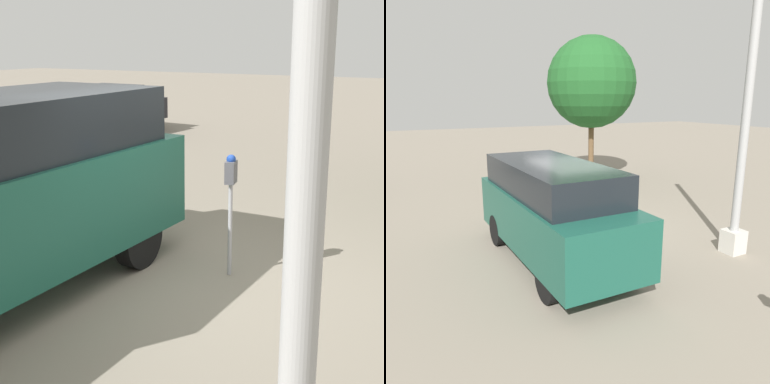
# 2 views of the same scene
# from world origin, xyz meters

# --- Properties ---
(ground_plane) EXTENTS (80.00, 80.00, 0.00)m
(ground_plane) POSITION_xyz_m (0.00, 0.00, 0.00)
(ground_plane) COLOR gray
(parking_meter_near) EXTENTS (0.22, 0.15, 1.47)m
(parking_meter_near) POSITION_xyz_m (-0.54, 0.42, 1.08)
(parking_meter_near) COLOR #9E9EA3
(parking_meter_near) RESTS_ON ground
(lamp_post) EXTENTS (0.44, 0.44, 6.00)m
(lamp_post) POSITION_xyz_m (2.84, 2.41, 2.24)
(lamp_post) COLOR beige
(lamp_post) RESTS_ON ground
(car_distant) EXTENTS (4.18, 1.98, 1.44)m
(car_distant) POSITION_xyz_m (-8.56, -7.62, 0.77)
(car_distant) COLOR black
(car_distant) RESTS_ON ground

